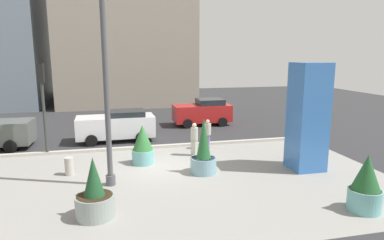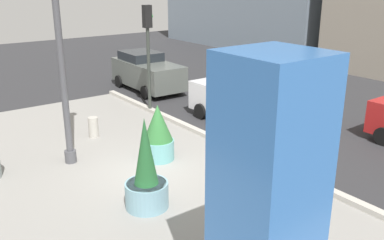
% 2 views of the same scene
% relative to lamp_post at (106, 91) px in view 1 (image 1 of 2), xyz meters
% --- Properties ---
extents(ground_plane, '(60.00, 60.00, 0.00)m').
position_rel_lamp_post_xyz_m(ground_plane, '(2.16, 5.67, -3.63)').
color(ground_plane, '#2D2D30').
extents(plaza_pavement, '(18.00, 10.00, 0.02)m').
position_rel_lamp_post_xyz_m(plaza_pavement, '(2.16, -0.33, -3.63)').
color(plaza_pavement, gray).
rests_on(plaza_pavement, ground_plane).
extents(curb_strip, '(18.00, 0.24, 0.16)m').
position_rel_lamp_post_xyz_m(curb_strip, '(2.16, 4.79, -3.55)').
color(curb_strip, '#B7B2A8').
rests_on(curb_strip, ground_plane).
extents(lamp_post, '(0.44, 0.44, 7.43)m').
position_rel_lamp_post_xyz_m(lamp_post, '(0.00, 0.00, 0.00)').
color(lamp_post, '#4C4C51').
rests_on(lamp_post, ground_plane).
extents(art_pillar_blue, '(1.34, 1.34, 4.59)m').
position_rel_lamp_post_xyz_m(art_pillar_blue, '(8.25, 0.03, -1.33)').
color(art_pillar_blue, '#3870BC').
rests_on(art_pillar_blue, ground_plane).
extents(potted_plant_near_right, '(1.19, 1.19, 1.92)m').
position_rel_lamp_post_xyz_m(potted_plant_near_right, '(-0.45, -2.56, -2.96)').
color(potted_plant_near_right, gray).
rests_on(potted_plant_near_right, ground_plane).
extents(potted_plant_by_pillar, '(1.03, 1.03, 1.86)m').
position_rel_lamp_post_xyz_m(potted_plant_by_pillar, '(7.88, -4.06, -2.78)').
color(potted_plant_by_pillar, '#6BB2B2').
rests_on(potted_plant_by_pillar, ground_plane).
extents(potted_plant_near_left, '(1.00, 1.00, 1.81)m').
position_rel_lamp_post_xyz_m(potted_plant_near_left, '(1.44, 2.35, -2.76)').
color(potted_plant_near_left, '#6BB2B2').
rests_on(potted_plant_near_left, ground_plane).
extents(potted_plant_mid_plaza, '(1.09, 1.09, 2.38)m').
position_rel_lamp_post_xyz_m(potted_plant_mid_plaza, '(3.80, 0.51, -2.78)').
color(potted_plant_mid_plaza, '#7AA8B7').
rests_on(potted_plant_mid_plaza, ground_plane).
extents(concrete_bollard, '(0.36, 0.36, 0.75)m').
position_rel_lamp_post_xyz_m(concrete_bollard, '(-1.67, 1.53, -3.25)').
color(concrete_bollard, '#B2ADA3').
rests_on(concrete_bollard, ground_plane).
extents(traffic_light_corner, '(0.28, 0.42, 4.49)m').
position_rel_lamp_post_xyz_m(traffic_light_corner, '(-3.08, 4.78, -0.60)').
color(traffic_light_corner, '#333833').
rests_on(traffic_light_corner, ground_plane).
extents(car_curb_east, '(4.01, 2.08, 1.83)m').
position_rel_lamp_post_xyz_m(car_curb_east, '(6.33, 10.17, -2.71)').
color(car_curb_east, red).
rests_on(car_curb_east, ground_plane).
extents(car_far_lane, '(4.40, 2.12, 1.75)m').
position_rel_lamp_post_xyz_m(car_far_lane, '(0.35, 6.90, -2.72)').
color(car_far_lane, silver).
rests_on(car_far_lane, ground_plane).
extents(pedestrian_on_sidewalk, '(0.51, 0.51, 1.64)m').
position_rel_lamp_post_xyz_m(pedestrian_on_sidewalk, '(4.01, 3.02, -2.72)').
color(pedestrian_on_sidewalk, '#B2AD9E').
rests_on(pedestrian_on_sidewalk, ground_plane).
extents(pedestrian_crossing, '(0.49, 0.49, 1.59)m').
position_rel_lamp_post_xyz_m(pedestrian_crossing, '(4.95, 3.99, -2.75)').
color(pedestrian_crossing, slate).
rests_on(pedestrian_crossing, ground_plane).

